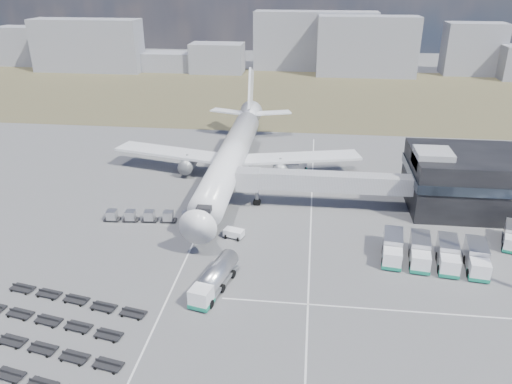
# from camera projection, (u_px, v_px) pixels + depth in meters

# --- Properties ---
(ground) EXTENTS (420.00, 420.00, 0.00)m
(ground) POSITION_uv_depth(u_px,v_px,m) (198.00, 263.00, 71.97)
(ground) COLOR #565659
(ground) RESTS_ON ground
(grass_strip) EXTENTS (420.00, 90.00, 0.01)m
(grass_strip) POSITION_uv_depth(u_px,v_px,m) (269.00, 93.00, 171.83)
(grass_strip) COLOR #4B472D
(grass_strip) RESTS_ON ground
(lane_markings) EXTENTS (47.12, 110.00, 0.01)m
(lane_markings) POSITION_uv_depth(u_px,v_px,m) (267.00, 256.00, 73.66)
(lane_markings) COLOR silver
(lane_markings) RESTS_ON ground
(terminal) EXTENTS (30.40, 16.40, 11.00)m
(terminal) POSITION_uv_depth(u_px,v_px,m) (497.00, 181.00, 86.52)
(terminal) COLOR black
(terminal) RESTS_ON ground
(jet_bridge) EXTENTS (30.30, 3.80, 7.05)m
(jet_bridge) POSITION_uv_depth(u_px,v_px,m) (312.00, 181.00, 86.77)
(jet_bridge) COLOR #939399
(jet_bridge) RESTS_ON ground
(airliner) EXTENTS (51.59, 64.53, 17.62)m
(airliner) POSITION_uv_depth(u_px,v_px,m) (233.00, 154.00, 99.22)
(airliner) COLOR white
(airliner) RESTS_ON ground
(skyline) EXTENTS (300.60, 26.47, 25.07)m
(skyline) POSITION_uv_depth(u_px,v_px,m) (330.00, 48.00, 200.81)
(skyline) COLOR gray
(skyline) RESTS_ON ground
(fuel_tanker) EXTENTS (5.04, 10.81, 3.39)m
(fuel_tanker) POSITION_uv_depth(u_px,v_px,m) (214.00, 279.00, 65.26)
(fuel_tanker) COLOR white
(fuel_tanker) RESTS_ON ground
(pushback_tug) EXTENTS (3.45, 2.55, 1.41)m
(pushback_tug) POSITION_uv_depth(u_px,v_px,m) (234.00, 234.00, 78.52)
(pushback_tug) COLOR white
(pushback_tug) RESTS_ON ground
(catering_truck) EXTENTS (4.23, 6.37, 2.71)m
(catering_truck) POSITION_uv_depth(u_px,v_px,m) (297.00, 168.00, 103.03)
(catering_truck) COLOR white
(catering_truck) RESTS_ON ground
(service_trucks_near) EXTENTS (15.13, 9.69, 3.15)m
(service_trucks_near) POSITION_uv_depth(u_px,v_px,m) (434.00, 253.00, 71.22)
(service_trucks_near) COLOR white
(service_trucks_near) RESTS_ON ground
(uld_row) EXTENTS (18.58, 2.99, 1.68)m
(uld_row) POSITION_uv_depth(u_px,v_px,m) (159.00, 216.00, 83.45)
(uld_row) COLOR black
(uld_row) RESTS_ON ground
(baggage_dollies) EXTENTS (25.59, 18.81, 0.75)m
(baggage_dollies) POSITION_uv_depth(u_px,v_px,m) (34.00, 333.00, 57.46)
(baggage_dollies) COLOR black
(baggage_dollies) RESTS_ON ground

